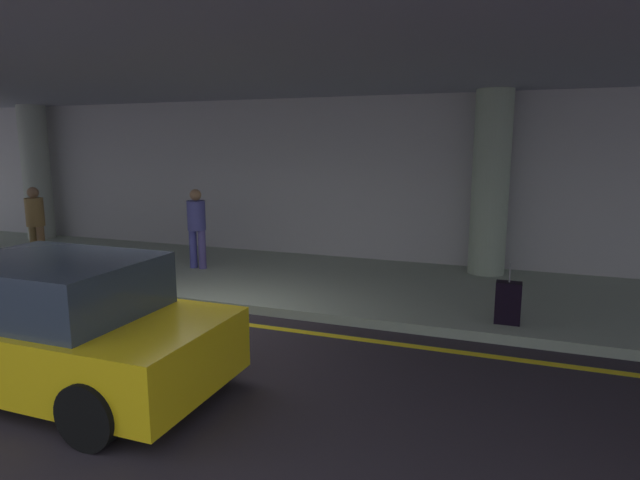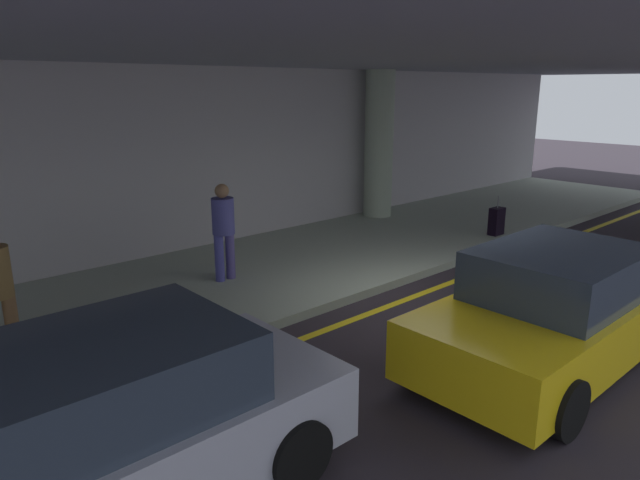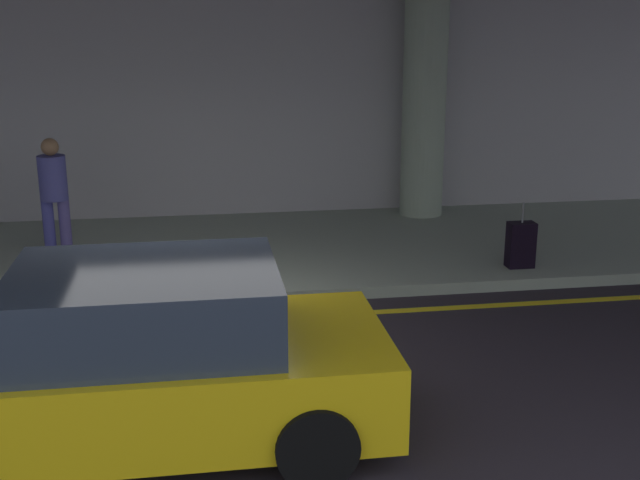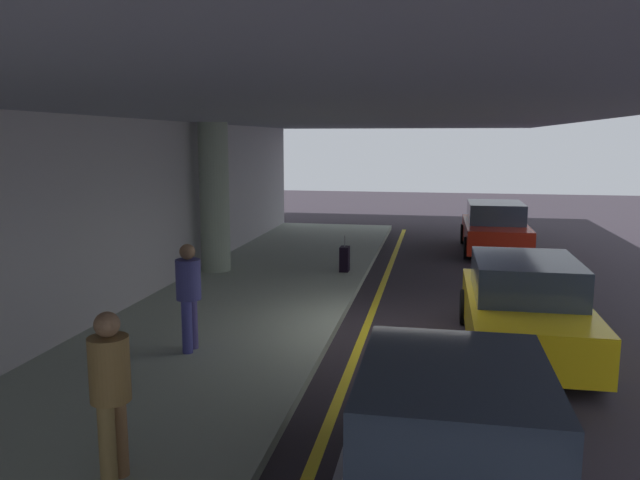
# 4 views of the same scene
# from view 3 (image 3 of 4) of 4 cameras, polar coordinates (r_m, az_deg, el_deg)

# --- Properties ---
(ground_plane) EXTENTS (60.00, 60.00, 0.00)m
(ground_plane) POSITION_cam_3_polar(r_m,az_deg,el_deg) (8.92, -9.67, -7.09)
(ground_plane) COLOR #2A242B
(sidewalk) EXTENTS (26.00, 4.20, 0.15)m
(sidewalk) POSITION_cam_3_polar(r_m,az_deg,el_deg) (11.82, -9.59, -1.00)
(sidewalk) COLOR #96A190
(sidewalk) RESTS_ON ground
(lane_stripe_yellow) EXTENTS (26.00, 0.14, 0.01)m
(lane_stripe_yellow) POSITION_cam_3_polar(r_m,az_deg,el_deg) (9.40, -9.65, -5.86)
(lane_stripe_yellow) COLOR yellow
(lane_stripe_yellow) RESTS_ON ground
(support_column_center) EXTENTS (0.73, 0.73, 3.65)m
(support_column_center) POSITION_cam_3_polar(r_m,az_deg,el_deg) (13.56, 7.45, 9.40)
(support_column_center) COLOR #95A38E
(support_column_center) RESTS_ON sidewalk
(terminal_back_wall) EXTENTS (26.00, 0.30, 3.80)m
(terminal_back_wall) POSITION_cam_3_polar(r_m,az_deg,el_deg) (13.67, -9.88, 9.04)
(terminal_back_wall) COLOR #ADA9AD
(terminal_back_wall) RESTS_ON ground
(car_yellow_taxi) EXTENTS (4.10, 1.92, 1.50)m
(car_yellow_taxi) POSITION_cam_3_polar(r_m,az_deg,el_deg) (6.70, -12.77, -8.49)
(car_yellow_taxi) COLOR yellow
(car_yellow_taxi) RESTS_ON ground
(traveler_with_luggage) EXTENTS (0.38, 0.38, 1.68)m
(traveler_with_luggage) POSITION_cam_3_polar(r_m,az_deg,el_deg) (11.65, -18.51, 3.43)
(traveler_with_luggage) COLOR #424297
(traveler_with_luggage) RESTS_ON sidewalk
(suitcase_upright_primary) EXTENTS (0.36, 0.22, 0.90)m
(suitcase_upright_primary) POSITION_cam_3_polar(r_m,az_deg,el_deg) (11.06, 14.16, -0.33)
(suitcase_upright_primary) COLOR black
(suitcase_upright_primary) RESTS_ON sidewalk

